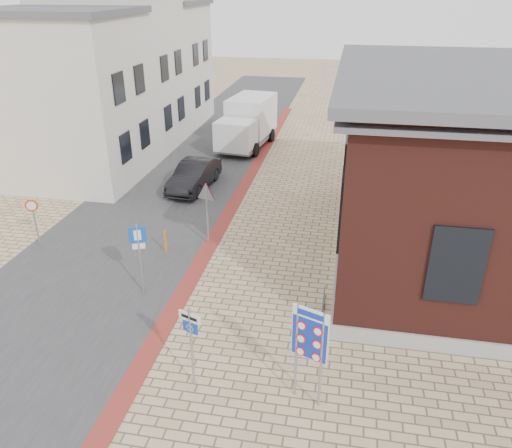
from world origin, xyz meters
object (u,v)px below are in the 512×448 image
Objects in this scene: box_truck at (248,122)px; parking_sign at (139,247)px; border_sign at (310,337)px; sedan at (194,175)px; bollard at (165,241)px; essen_sign at (191,336)px.

parking_sign is at bearing -83.08° from box_truck.
border_sign is at bearing -55.67° from parking_sign.
border_sign is at bearing -57.10° from sedan.
bollard is at bearing -77.19° from sedan.
bollard is at bearing 135.95° from essen_sign.
border_sign reaches higher than parking_sign.
border_sign is 1.15× the size of essen_sign.
sedan is 13.75m from essen_sign.
border_sign is at bearing -67.31° from box_truck.
parking_sign is (-5.78, 3.74, -0.23)m from border_sign.
sedan is at bearing 73.89° from parking_sign.
border_sign reaches higher than essen_sign.
essen_sign is (2.79, -20.60, 0.02)m from box_truck.
sedan reaches higher than bollard.
parking_sign is (-2.89, 3.74, 0.16)m from essen_sign.
parking_sign is at bearing 148.11° from essen_sign.
border_sign is at bearing 20.38° from essen_sign.
box_truck reaches higher than parking_sign.
box_truck is at bearing 126.67° from border_sign.
sedan is at bearing 97.58° from bollard.
bollard is (-0.32, -14.10, -1.06)m from box_truck.
box_truck is 14.15m from bollard.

